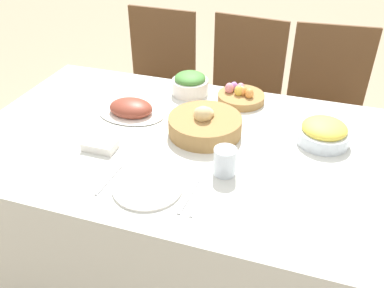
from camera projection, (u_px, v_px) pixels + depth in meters
The scene contains 16 objects.
ground_plane at pixel (196, 272), 1.98m from camera, with size 12.00×12.00×0.00m, color tan.
dining_table at pixel (197, 215), 1.77m from camera, with size 1.78×1.00×0.76m.
chair_far_right at pixel (323, 114), 2.23m from camera, with size 0.45×0.45×0.98m.
chair_far_left at pixel (157, 89), 2.49m from camera, with size 0.44×0.44×0.98m.
chair_far_center at pixel (239, 102), 2.36m from camera, with size 0.47×0.47×0.98m.
bread_basket at pixel (205, 124), 1.59m from camera, with size 0.29×0.29×0.12m.
egg_basket at pixel (241, 96), 1.82m from camera, with size 0.21×0.21×0.08m.
ham_platter at pixel (131, 109), 1.72m from camera, with size 0.29×0.20×0.07m.
green_salad_bowl at pixel (190, 84), 1.87m from camera, with size 0.17×0.17×0.10m.
pineapple_bowl at pixel (324, 132), 1.53m from camera, with size 0.20×0.20×0.09m.
dinner_plate at pixel (148, 187), 1.33m from camera, with size 0.23×0.23×0.01m.
fork at pixel (109, 179), 1.37m from camera, with size 0.02×0.17×0.00m.
knife at pixel (189, 197), 1.29m from camera, with size 0.02×0.17×0.00m.
spoon at pixel (198, 198), 1.29m from camera, with size 0.02×0.17×0.00m.
drinking_cup at pixel (225, 161), 1.37m from camera, with size 0.08×0.08×0.10m.
butter_dish at pixel (100, 145), 1.51m from camera, with size 0.12×0.08×0.03m.
Camera 1 is at (0.38, -1.24, 1.63)m, focal length 38.00 mm.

